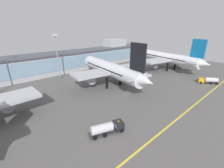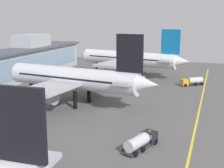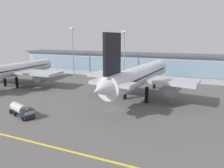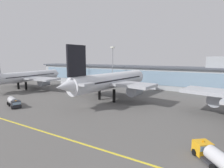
# 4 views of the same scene
# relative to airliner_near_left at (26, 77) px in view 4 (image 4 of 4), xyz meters

# --- Properties ---
(ground_plane) EXTENTS (199.95, 199.95, 0.00)m
(ground_plane) POSITION_rel_airliner_near_left_xyz_m (48.04, -11.46, -6.50)
(ground_plane) COLOR #5B5956
(taxiway_centreline_stripe) EXTENTS (159.96, 0.50, 0.01)m
(taxiway_centreline_stripe) POSITION_rel_airliner_near_left_xyz_m (48.04, -33.46, -6.49)
(taxiway_centreline_stripe) COLOR yellow
(taxiway_centreline_stripe) RESTS_ON ground
(terminal_building) EXTENTS (145.82, 14.00, 17.14)m
(terminal_building) POSITION_rel_airliner_near_left_xyz_m (49.92, 38.24, -0.10)
(terminal_building) COLOR #ADB2B7
(terminal_building) RESTS_ON ground
(airliner_near_left) EXTENTS (40.16, 48.30, 17.78)m
(airliner_near_left) POSITION_rel_airliner_near_left_xyz_m (0.00, 0.00, 0.00)
(airliner_near_left) COLOR black
(airliner_near_left) RESTS_ON ground
(airliner_near_right) EXTENTS (35.92, 50.63, 20.53)m
(airliner_near_right) POSITION_rel_airliner_near_left_xyz_m (51.95, 1.42, 1.04)
(airliner_near_right) COLOR black
(airliner_near_right) RESTS_ON ground
(fuel_tanker_truck) EXTENTS (9.34, 5.42, 2.90)m
(fuel_tanker_truck) POSITION_rel_airliner_near_left_xyz_m (28.46, -24.39, -4.99)
(fuel_tanker_truck) COLOR black
(fuel_tanker_truck) RESTS_ON ground
(baggage_tug_near) EXTENTS (7.55, 8.58, 2.90)m
(baggage_tug_near) POSITION_rel_airliner_near_left_xyz_m (88.33, -28.66, -4.99)
(baggage_tug_near) COLOR black
(baggage_tug_near) RESTS_ON ground
(apron_light_mast_west) EXTENTS (1.80, 1.80, 24.33)m
(apron_light_mast_west) POSITION_rel_airliner_near_left_xyz_m (11.62, 25.46, 9.35)
(apron_light_mast_west) COLOR gray
(apron_light_mast_west) RESTS_ON ground
(apron_light_mast_centre) EXTENTS (1.80, 1.80, 22.46)m
(apron_light_mast_centre) POSITION_rel_airliner_near_left_xyz_m (38.23, 26.00, 8.31)
(apron_light_mast_centre) COLOR gray
(apron_light_mast_centre) RESTS_ON ground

